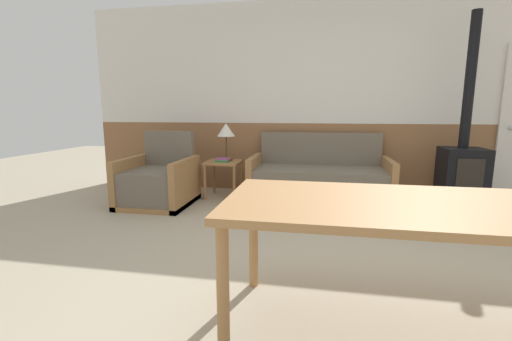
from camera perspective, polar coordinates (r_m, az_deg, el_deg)
name	(u,v)px	position (r m, az deg, el deg)	size (l,w,h in m)	color
ground_plane	(338,275)	(2.69, 13.44, -16.58)	(16.00, 16.00, 0.00)	#B2A58C
wall_back	(332,99)	(5.04, 12.61, 11.56)	(7.20, 0.06, 2.70)	#8E603D
couch	(319,180)	(4.65, 10.43, -1.63)	(1.83, 0.83, 0.88)	#9E7042
armchair	(159,183)	(4.55, -15.91, -2.01)	(0.84, 0.87, 0.92)	#9E7042
side_table	(223,168)	(4.74, -5.46, 0.44)	(0.47, 0.47, 0.50)	#9E7042
table_lamp	(226,132)	(4.76, -5.02, 6.48)	(0.25, 0.25, 0.52)	#4C3823
book_stack	(223,160)	(4.65, -5.59, 1.75)	(0.19, 0.13, 0.06)	#2D7F3D
dining_table	(417,216)	(1.92, 25.22, -6.84)	(1.94, 0.87, 0.73)	#B27F4C
wood_stove	(463,163)	(4.83, 31.21, 1.05)	(0.48, 0.46, 2.32)	black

